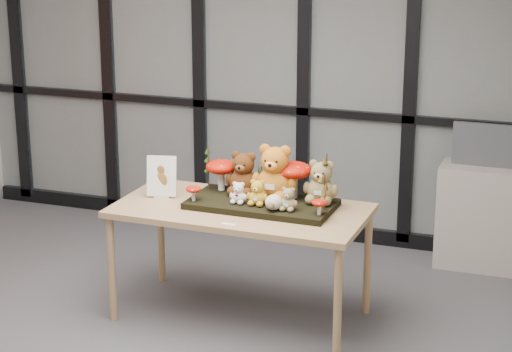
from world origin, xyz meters
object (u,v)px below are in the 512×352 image
at_px(mushroom_front_right, 319,206).
at_px(cabinet, 478,217).
at_px(bear_tan_back, 321,179).
at_px(mushroom_back_left, 221,173).
at_px(monitor, 483,145).
at_px(mushroom_front_left, 193,192).
at_px(bear_beige_small, 288,198).
at_px(bear_small_yellow, 258,191).
at_px(display_table, 241,217).
at_px(diorama_tray, 262,204).
at_px(bear_brown_medium, 244,171).
at_px(bear_white_bow, 239,191).
at_px(mushroom_back_right, 294,178).
at_px(bear_pooh_yellow, 275,169).
at_px(sign_holder, 162,178).
at_px(plush_cream_hedgehog, 274,202).

bearing_deg(mushroom_front_right, cabinet, 62.04).
relative_size(bear_tan_back, mushroom_back_left, 1.34).
bearing_deg(cabinet, monitor, 90.00).
height_order(mushroom_front_left, mushroom_front_right, same).
bearing_deg(cabinet, bear_beige_small, -124.01).
bearing_deg(bear_small_yellow, mushroom_front_left, -170.85).
bearing_deg(cabinet, display_table, -133.15).
relative_size(diorama_tray, bear_brown_medium, 2.96).
relative_size(bear_tan_back, bear_white_bow, 1.97).
bearing_deg(bear_white_bow, mushroom_back_right, 38.36).
relative_size(bear_beige_small, mushroom_back_right, 0.62).
distance_m(bear_pooh_yellow, cabinet, 1.86).
bearing_deg(diorama_tray, mushroom_back_left, 158.62).
relative_size(diorama_tray, bear_tan_back, 3.06).
xyz_separation_m(mushroom_back_left, sign_holder, (-0.36, -0.17, -0.03)).
height_order(bear_beige_small, plush_cream_hedgehog, bear_beige_small).
distance_m(mushroom_front_left, sign_holder, 0.30).
xyz_separation_m(plush_cream_hedgehog, monitor, (1.10, 1.54, 0.09)).
bearing_deg(bear_tan_back, diorama_tray, -161.81).
xyz_separation_m(bear_brown_medium, bear_small_yellow, (0.16, -0.19, -0.07)).
height_order(plush_cream_hedgehog, mushroom_back_right, mushroom_back_right).
height_order(display_table, plush_cream_hedgehog, plush_cream_hedgehog).
height_order(bear_beige_small, cabinet, bear_beige_small).
height_order(bear_small_yellow, mushroom_front_right, bear_small_yellow).
distance_m(bear_pooh_yellow, mushroom_back_right, 0.14).
xyz_separation_m(bear_brown_medium, sign_holder, (-0.53, -0.13, -0.07)).
relative_size(mushroom_front_right, monitor, 0.24).
relative_size(diorama_tray, bear_pooh_yellow, 2.35).
distance_m(mushroom_front_left, cabinet, 2.29).
bearing_deg(bear_pooh_yellow, bear_brown_medium, 173.77).
distance_m(display_table, bear_brown_medium, 0.31).
relative_size(bear_pooh_yellow, mushroom_back_left, 1.74).
bearing_deg(sign_holder, bear_brown_medium, -0.07).
bearing_deg(bear_white_bow, mushroom_back_left, 133.91).
distance_m(mushroom_back_right, mushroom_front_left, 0.65).
bearing_deg(monitor, mushroom_front_left, -136.90).
distance_m(diorama_tray, bear_beige_small, 0.27).
bearing_deg(bear_beige_small, sign_holder, 175.66).
bearing_deg(bear_white_bow, bear_tan_back, 23.30).
bearing_deg(mushroom_back_left, mushroom_back_right, -0.14).
relative_size(bear_tan_back, mushroom_back_right, 1.15).
relative_size(diorama_tray, plush_cream_hedgehog, 8.58).
bearing_deg(mushroom_back_right, bear_pooh_yellow, -150.45).
height_order(plush_cream_hedgehog, cabinet, plush_cream_hedgehog).
height_order(display_table, mushroom_back_right, mushroom_back_right).
distance_m(bear_tan_back, bear_white_bow, 0.53).
distance_m(diorama_tray, mushroom_back_right, 0.27).
bearing_deg(display_table, bear_beige_small, -8.38).
height_order(bear_beige_small, mushroom_back_left, mushroom_back_left).
height_order(bear_beige_small, mushroom_back_right, mushroom_back_right).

